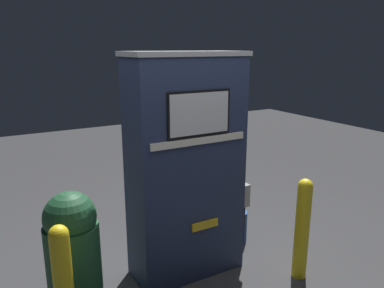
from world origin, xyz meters
TOP-DOWN VIEW (x-y plane):
  - ground_plane at (0.00, 0.00)m, footprint 14.00×14.00m
  - gas_pump at (0.00, 0.22)m, footprint 1.08×0.48m
  - safety_bollard at (0.83, -0.38)m, footprint 0.13×0.13m
  - trash_bin at (-1.02, 0.17)m, footprint 0.41×0.41m
  - squeegee_bucket at (0.72, 0.42)m, footprint 0.23×0.23m

SIDE VIEW (x-z plane):
  - ground_plane at x=0.00m, z-range 0.00..0.00m
  - squeegee_bucket at x=0.72m, z-range -0.20..0.54m
  - safety_bollard at x=0.83m, z-range 0.02..0.96m
  - trash_bin at x=-1.02m, z-range 0.01..1.00m
  - gas_pump at x=0.00m, z-range 0.00..1.99m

